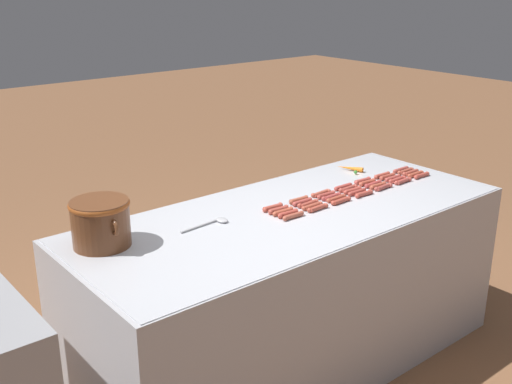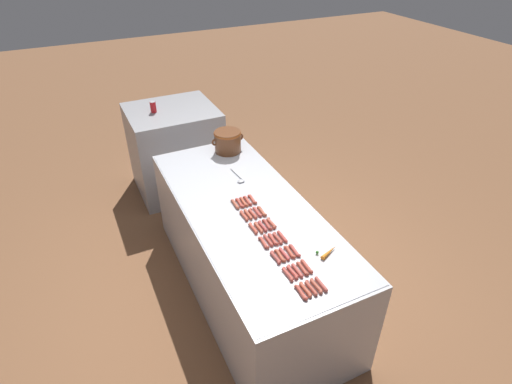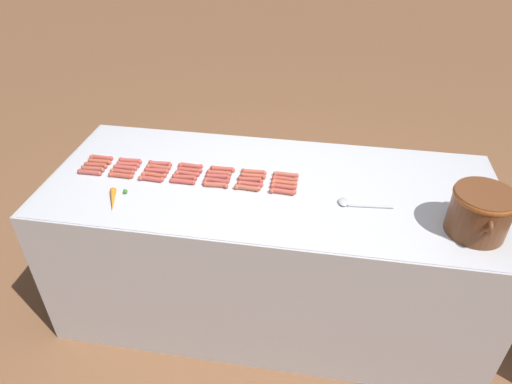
% 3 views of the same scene
% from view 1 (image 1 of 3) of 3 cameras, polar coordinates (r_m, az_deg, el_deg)
% --- Properties ---
extents(ground_plane, '(20.00, 20.00, 0.00)m').
position_cam_1_polar(ground_plane, '(3.66, 3.12, -15.15)').
color(ground_plane, brown).
extents(griddle_counter, '(0.98, 2.38, 0.91)m').
position_cam_1_polar(griddle_counter, '(3.43, 3.26, -8.87)').
color(griddle_counter, '#BCBCC1').
rests_on(griddle_counter, ground_plane).
extents(hot_dog_0, '(0.03, 0.14, 0.03)m').
position_cam_1_polar(hot_dog_0, '(3.89, 14.96, 1.48)').
color(hot_dog_0, '#B64638').
rests_on(hot_dog_0, griddle_counter).
extents(hot_dog_1, '(0.03, 0.14, 0.03)m').
position_cam_1_polar(hot_dog_1, '(3.76, 13.34, 0.99)').
color(hot_dog_1, '#BA4A3F').
rests_on(hot_dog_1, griddle_counter).
extents(hot_dog_2, '(0.03, 0.14, 0.03)m').
position_cam_1_polar(hot_dog_2, '(3.63, 11.61, 0.44)').
color(hot_dog_2, '#AE4840').
rests_on(hot_dog_2, griddle_counter).
extents(hot_dog_3, '(0.03, 0.14, 0.03)m').
position_cam_1_polar(hot_dog_3, '(3.50, 9.87, -0.16)').
color(hot_dog_3, '#B9493A').
rests_on(hot_dog_3, griddle_counter).
extents(hot_dog_4, '(0.03, 0.14, 0.03)m').
position_cam_1_polar(hot_dog_4, '(3.37, 7.81, -0.81)').
color(hot_dog_4, '#B94938').
rests_on(hot_dog_4, griddle_counter).
extents(hot_dog_5, '(0.03, 0.14, 0.03)m').
position_cam_1_polar(hot_dog_5, '(3.25, 5.68, -1.47)').
color(hot_dog_5, '#B74C39').
rests_on(hot_dog_5, griddle_counter).
extents(hot_dog_6, '(0.03, 0.14, 0.03)m').
position_cam_1_polar(hot_dog_6, '(3.14, 3.44, -2.20)').
color(hot_dog_6, '#AE523D').
rests_on(hot_dog_6, griddle_counter).
extents(hot_dog_7, '(0.03, 0.14, 0.03)m').
position_cam_1_polar(hot_dog_7, '(3.91, 14.44, 1.60)').
color(hot_dog_7, '#B75039').
rests_on(hot_dog_7, griddle_counter).
extents(hot_dog_8, '(0.03, 0.14, 0.03)m').
position_cam_1_polar(hot_dog_8, '(3.78, 12.85, 1.12)').
color(hot_dog_8, '#B9483E').
rests_on(hot_dog_8, griddle_counter).
extents(hot_dog_9, '(0.03, 0.14, 0.03)m').
position_cam_1_polar(hot_dog_9, '(3.65, 11.13, 0.58)').
color(hot_dog_9, '#B05039').
rests_on(hot_dog_9, griddle_counter).
extents(hot_dog_10, '(0.03, 0.14, 0.03)m').
position_cam_1_polar(hot_dog_10, '(3.52, 9.25, -0.01)').
color(hot_dog_10, '#AD453A').
rests_on(hot_dog_10, griddle_counter).
extents(hot_dog_11, '(0.03, 0.14, 0.03)m').
position_cam_1_polar(hot_dog_11, '(3.40, 7.40, -0.59)').
color(hot_dog_11, '#AF4D38').
rests_on(hot_dog_11, griddle_counter).
extents(hot_dog_12, '(0.03, 0.14, 0.03)m').
position_cam_1_polar(hot_dog_12, '(3.28, 5.20, -1.30)').
color(hot_dog_12, '#B0503A').
rests_on(hot_dog_12, griddle_counter).
extents(hot_dog_13, '(0.03, 0.14, 0.03)m').
position_cam_1_polar(hot_dog_13, '(3.17, 2.96, -1.98)').
color(hot_dog_13, '#B54639').
rests_on(hot_dog_13, griddle_counter).
extents(hot_dog_14, '(0.03, 0.14, 0.03)m').
position_cam_1_polar(hot_dog_14, '(3.93, 14.00, 1.75)').
color(hot_dog_14, '#AE4A3B').
rests_on(hot_dog_14, griddle_counter).
extents(hot_dog_15, '(0.03, 0.14, 0.03)m').
position_cam_1_polar(hot_dog_15, '(3.80, 12.47, 1.25)').
color(hot_dog_15, '#B54B42').
rests_on(hot_dog_15, griddle_counter).
extents(hot_dog_16, '(0.03, 0.14, 0.03)m').
position_cam_1_polar(hot_dog_16, '(3.67, 10.67, 0.72)').
color(hot_dog_16, '#B94541').
rests_on(hot_dog_16, griddle_counter).
extents(hot_dog_17, '(0.03, 0.14, 0.03)m').
position_cam_1_polar(hot_dog_17, '(3.54, 8.86, 0.16)').
color(hot_dog_17, '#B4483B').
rests_on(hot_dog_17, griddle_counter).
extents(hot_dog_18, '(0.03, 0.14, 0.03)m').
position_cam_1_polar(hot_dog_18, '(3.42, 6.94, -0.43)').
color(hot_dog_18, '#AE4541').
rests_on(hot_dog_18, griddle_counter).
extents(hot_dog_19, '(0.03, 0.14, 0.03)m').
position_cam_1_polar(hot_dog_19, '(3.31, 4.80, -1.07)').
color(hot_dog_19, '#AF4838').
rests_on(hot_dog_19, griddle_counter).
extents(hot_dog_20, '(0.03, 0.14, 0.03)m').
position_cam_1_polar(hot_dog_20, '(3.19, 2.50, -1.80)').
color(hot_dog_20, '#B75239').
rests_on(hot_dog_20, griddle_counter).
extents(hot_dog_21, '(0.03, 0.14, 0.03)m').
position_cam_1_polar(hot_dog_21, '(3.95, 13.57, 1.88)').
color(hot_dog_21, '#AF513E').
rests_on(hot_dog_21, griddle_counter).
extents(hot_dog_22, '(0.03, 0.14, 0.03)m').
position_cam_1_polar(hot_dog_22, '(3.82, 11.98, 1.40)').
color(hot_dog_22, '#AF4A39').
rests_on(hot_dog_22, griddle_counter).
extents(hot_dog_23, '(0.03, 0.14, 0.03)m').
position_cam_1_polar(hot_dog_23, '(3.69, 10.18, 0.88)').
color(hot_dog_23, '#B94E3A').
rests_on(hot_dog_23, griddle_counter).
extents(hot_dog_24, '(0.03, 0.14, 0.03)m').
position_cam_1_polar(hot_dog_24, '(3.57, 8.47, 0.32)').
color(hot_dog_24, '#AC493C').
rests_on(hot_dog_24, griddle_counter).
extents(hot_dog_25, '(0.03, 0.14, 0.03)m').
position_cam_1_polar(hot_dog_25, '(3.45, 6.46, -0.27)').
color(hot_dog_25, '#AB453A').
rests_on(hot_dog_25, griddle_counter).
extents(hot_dog_26, '(0.03, 0.14, 0.03)m').
position_cam_1_polar(hot_dog_26, '(3.33, 4.27, -0.92)').
color(hot_dog_26, '#B54A41').
rests_on(hot_dog_26, griddle_counter).
extents(hot_dog_27, '(0.03, 0.14, 0.03)m').
position_cam_1_polar(hot_dog_27, '(3.22, 2.07, -1.63)').
color(hot_dog_27, '#B14A3D').
rests_on(hot_dog_27, griddle_counter).
extents(hot_dog_28, '(0.03, 0.14, 0.03)m').
position_cam_1_polar(hot_dog_28, '(3.97, 13.16, 2.01)').
color(hot_dog_28, '#AC4B41').
rests_on(hot_dog_28, griddle_counter).
extents(hot_dog_29, '(0.03, 0.14, 0.03)m').
position_cam_1_polar(hot_dog_29, '(3.84, 11.50, 1.52)').
color(hot_dog_29, '#B44B3B').
rests_on(hot_dog_29, griddle_counter).
extents(hot_dog_30, '(0.03, 0.14, 0.03)m').
position_cam_1_polar(hot_dog_30, '(3.72, 9.76, 1.03)').
color(hot_dog_30, '#B74B41').
rests_on(hot_dog_30, griddle_counter).
extents(hot_dog_31, '(0.03, 0.14, 0.03)m').
position_cam_1_polar(hot_dog_31, '(3.59, 8.00, 0.48)').
color(hot_dog_31, '#B4463C').
rests_on(hot_dog_31, griddle_counter).
extents(hot_dog_32, '(0.03, 0.14, 0.03)m').
position_cam_1_polar(hot_dog_32, '(3.47, 5.99, -0.12)').
color(hot_dog_32, '#B4523E').
rests_on(hot_dog_32, griddle_counter).
extents(hot_dog_33, '(0.03, 0.14, 0.03)m').
position_cam_1_polar(hot_dog_33, '(3.36, 3.94, -0.72)').
color(hot_dog_33, '#AD533A').
rests_on(hot_dog_33, griddle_counter).
extents(hot_dog_34, '(0.03, 0.14, 0.03)m').
position_cam_1_polar(hot_dog_34, '(3.25, 1.55, -1.42)').
color(hot_dog_34, '#B84C3C').
rests_on(hot_dog_34, griddle_counter).
extents(bean_pot, '(0.34, 0.27, 0.22)m').
position_cam_1_polar(bean_pot, '(2.87, -14.08, -2.56)').
color(bean_pot, brown).
rests_on(bean_pot, griddle_counter).
extents(serving_spoon, '(0.07, 0.27, 0.02)m').
position_cam_1_polar(serving_spoon, '(3.07, -3.84, -2.78)').
color(serving_spoon, '#B7B7BC').
rests_on(serving_spoon, griddle_counter).
extents(carrot, '(0.17, 0.09, 0.03)m').
position_cam_1_polar(carrot, '(3.93, 8.63, 2.16)').
color(carrot, orange).
rests_on(carrot, griddle_counter).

